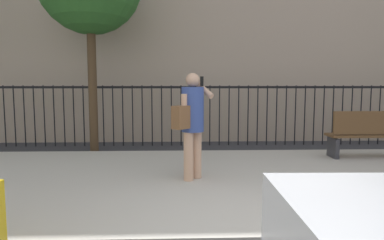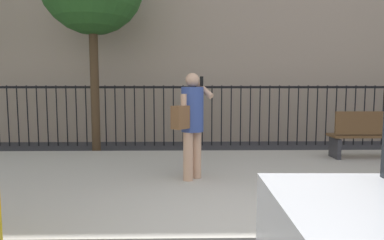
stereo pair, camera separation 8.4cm
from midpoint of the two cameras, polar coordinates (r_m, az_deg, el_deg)
name	(u,v)px [view 1 (the left image)]	position (r m, az deg, el deg)	size (l,w,h in m)	color
sidewalk	(238,181)	(5.61, 7.16, -10.03)	(28.00, 4.40, 0.15)	#B2ADA3
iron_fence	(215,107)	(9.09, 3.54, 2.14)	(12.03, 0.04, 1.60)	black
pedestrian_on_phone	(192,118)	(5.21, -0.53, 0.27)	(0.67, 0.69, 1.64)	tan
street_bench	(370,133)	(7.67, 27.25, -1.97)	(1.60, 0.45, 0.95)	brown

